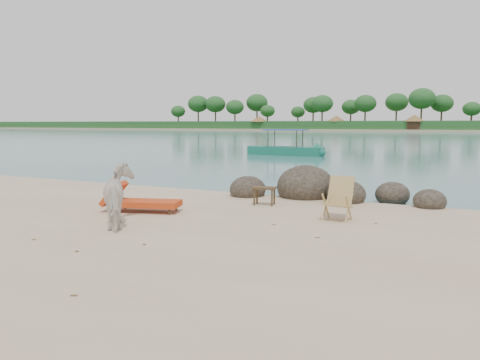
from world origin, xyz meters
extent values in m
plane|color=#3D797B|center=(0.00, 90.00, 0.00)|extent=(400.00, 400.00, 0.00)
cube|color=tan|center=(0.00, 170.00, 0.00)|extent=(420.00, 90.00, 1.40)
cube|color=#1E4C1E|center=(0.00, 135.00, 1.90)|extent=(420.00, 18.00, 2.40)
ellipsoid|color=black|center=(-0.76, 5.58, 0.20)|extent=(1.14, 1.26, 0.86)
ellipsoid|color=black|center=(0.94, 6.28, 0.31)|extent=(1.80, 1.98, 1.35)
ellipsoid|color=black|center=(2.34, 5.88, 0.20)|extent=(1.15, 1.26, 0.86)
ellipsoid|color=black|center=(3.54, 6.68, 0.18)|extent=(1.01, 1.11, 0.76)
ellipsoid|color=black|center=(4.64, 5.98, 0.16)|extent=(0.89, 0.98, 0.67)
ellipsoid|color=black|center=(0.14, 7.28, 0.17)|extent=(0.96, 1.06, 0.72)
ellipsoid|color=black|center=(1.74, 7.48, 0.11)|extent=(0.66, 0.72, 0.49)
imported|color=white|center=(-1.38, 0.27, 0.70)|extent=(1.69, 1.72, 1.40)
plane|color=brown|center=(0.13, -0.83, 0.01)|extent=(0.14, 0.14, 0.00)
plane|color=brown|center=(-2.07, -1.52, 0.01)|extent=(0.10, 0.10, 0.00)
plane|color=brown|center=(2.92, 1.17, 0.01)|extent=(0.14, 0.14, 0.00)
plane|color=brown|center=(1.66, 1.91, 0.01)|extent=(0.14, 0.14, 0.00)
plane|color=brown|center=(-2.60, 2.41, 0.01)|extent=(0.11, 0.11, 0.00)
plane|color=brown|center=(0.96, -3.40, 0.01)|extent=(0.13, 0.13, 0.00)
plane|color=brown|center=(3.72, 3.08, 0.01)|extent=(0.11, 0.11, 0.00)
plane|color=brown|center=(-0.66, -1.76, 0.01)|extent=(0.13, 0.13, 0.00)
plane|color=brown|center=(-2.97, 3.48, 0.01)|extent=(0.14, 0.14, 0.00)
plane|color=brown|center=(-1.93, 2.30, 0.01)|extent=(0.14, 0.14, 0.00)
camera|label=1|loc=(5.65, -7.80, 2.32)|focal=35.00mm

